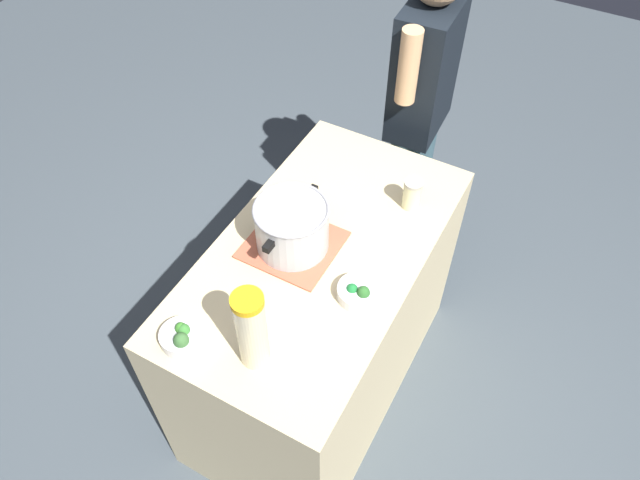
% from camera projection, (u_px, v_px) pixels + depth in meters
% --- Properties ---
extents(ground_plane, '(8.00, 8.00, 0.00)m').
position_uv_depth(ground_plane, '(320.00, 377.00, 2.77)').
color(ground_plane, '#464F56').
extents(counter_slab, '(1.24, 0.68, 0.92)m').
position_uv_depth(counter_slab, '(320.00, 323.00, 2.42)').
color(counter_slab, '#CBB98D').
rests_on(counter_slab, ground_plane).
extents(dish_cloth, '(0.29, 0.31, 0.01)m').
position_uv_depth(dish_cloth, '(293.00, 245.00, 2.08)').
color(dish_cloth, '#B95E43').
rests_on(dish_cloth, counter_slab).
extents(cooking_pot, '(0.32, 0.25, 0.18)m').
position_uv_depth(cooking_pot, '(292.00, 226.00, 2.01)').
color(cooking_pot, '#B7B7BC').
rests_on(cooking_pot, dish_cloth).
extents(lemonade_pitcher, '(0.09, 0.09, 0.30)m').
position_uv_depth(lemonade_pitcher, '(252.00, 329.00, 1.68)').
color(lemonade_pitcher, beige).
rests_on(lemonade_pitcher, counter_slab).
extents(mason_jar, '(0.07, 0.07, 0.12)m').
position_uv_depth(mason_jar, '(412.00, 194.00, 2.16)').
color(mason_jar, beige).
rests_on(mason_jar, counter_slab).
extents(broccoli_bowl_front, '(0.14, 0.14, 0.07)m').
position_uv_depth(broccoli_bowl_front, '(358.00, 292.00, 1.92)').
color(broccoli_bowl_front, silver).
rests_on(broccoli_bowl_front, counter_slab).
extents(broccoli_bowl_center, '(0.13, 0.13, 0.08)m').
position_uv_depth(broccoli_bowl_center, '(181.00, 337.00, 1.81)').
color(broccoli_bowl_center, silver).
rests_on(broccoli_bowl_center, counter_slab).
extents(person_cook, '(0.50, 0.22, 1.58)m').
position_uv_depth(person_cook, '(418.00, 114.00, 2.63)').
color(person_cook, '#37525D').
rests_on(person_cook, ground_plane).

